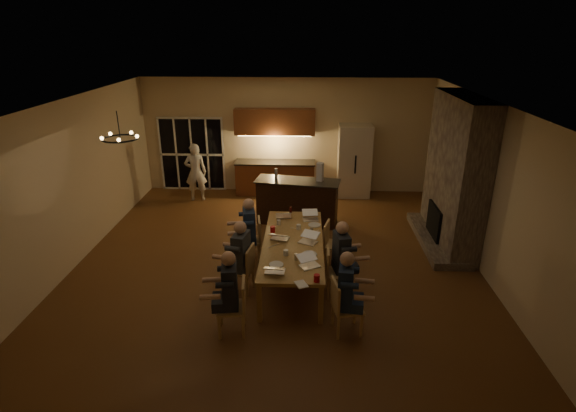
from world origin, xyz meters
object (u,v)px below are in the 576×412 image
Objects in this scene: mug_mid at (299,227)px; bar_bottle at (276,173)px; chandelier at (120,138)px; person_left_far at (249,231)px; chair_left_far at (250,240)px; chair_left_mid at (240,269)px; standing_person at (196,172)px; mug_front at (286,253)px; chair_right_far at (336,245)px; bar_island at (297,202)px; person_right_mid at (341,258)px; bar_blender at (320,172)px; plate_near at (309,254)px; chair_left_near at (231,307)px; person_right_near at (345,293)px; laptop_e at (283,212)px; person_left_mid at (241,257)px; plate_left at (276,265)px; refrigerator at (354,161)px; laptop_b at (310,260)px; can_silver at (296,257)px; redcup_mid at (273,229)px; person_left_near at (230,292)px; redcup_near at (317,278)px; laptop_a at (275,266)px; chair_right_near at (347,307)px; laptop_d at (308,237)px; laptop_c at (280,233)px; laptop_f at (311,215)px; chair_right_mid at (339,273)px; can_right at (311,231)px; mug_back at (279,222)px; dining_table at (293,260)px; can_cola at (291,210)px; plate_far at (314,225)px.

mug_mid is 2.30m from bar_bottle.
bar_bottle is (2.33, 3.12, -1.55)m from chandelier.
chair_left_far is at bearing 177.44° from person_left_far.
chair_left_mid is 1.09m from person_left_far.
standing_person reaches higher than mug_front.
bar_island is at bearing 35.44° from chair_right_far.
person_right_mid is at bearing -67.38° from bar_bottle.
plate_near is at bearing -75.39° from bar_blender.
person_right_near is at bearing 86.80° from chair_left_near.
laptop_e is (0.66, 2.85, 0.42)m from chair_left_near.
chair_left_far is 1.22m from person_left_mid.
laptop_e is 1.33× the size of plate_left.
refrigerator is 1.26× the size of standing_person.
chandelier is at bearing 140.80° from laptop_b.
can_silver is at bearing -90.91° from mug_mid.
mug_front is 0.83× the size of redcup_mid.
person_left_near is at bearing -130.59° from plate_left.
laptop_b is at bearing 113.89° from person_left_near.
chair_right_far is 0.64× the size of person_left_mid.
redcup_near is 0.76m from can_silver.
laptop_a is 0.72× the size of bar_blender.
standing_person is 5.83m from laptop_b.
bar_island is 2.23× the size of chair_right_near.
chair_left_mid is 2.78× the size of laptop_d.
standing_person is 4.66m from laptop_c.
standing_person is 6.29m from redcup_near.
laptop_d is at bearing 58.82° from plate_left.
redcup_mid is (-1.29, 2.00, 0.37)m from chair_right_near.
laptop_f is 0.72× the size of bar_blender.
can_right is (-0.48, 0.90, 0.37)m from chair_right_mid.
can_silver is at bearing 116.29° from redcup_near.
laptop_d is (-0.56, -0.55, 0.42)m from chair_right_far.
chair_left_mid is 1.57m from can_right.
person_right_near is 13.80× the size of mug_front.
refrigerator is 2.76m from bar_bottle.
mug_back is 1.40m from plate_near.
mug_mid is at bearing 80.53° from dining_table.
plate_near is at bearing 166.32° from chair_right_far.
mug_front is 0.39× the size of plate_near.
redcup_near is at bearing -87.63° from can_right.
standing_person is 4.95× the size of laptop_c.
person_left_near is 11.50× the size of can_cola.
redcup_near is (1.34, -0.87, 0.37)m from chair_left_mid.
bar_bottle is (-0.23, 3.86, 0.34)m from laptop_a.
mug_mid is 0.83× the size of redcup_near.
plate_left is (-1.10, 0.70, 0.07)m from person_right_near.
laptop_f is at bearing 112.89° from laptop_d.
plate_left is at bearing -111.78° from plate_far.
bar_bottle reaches higher than plate_far.
laptop_f is (0.57, 0.91, 0.00)m from laptop_c.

